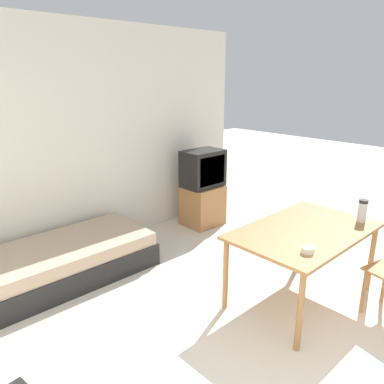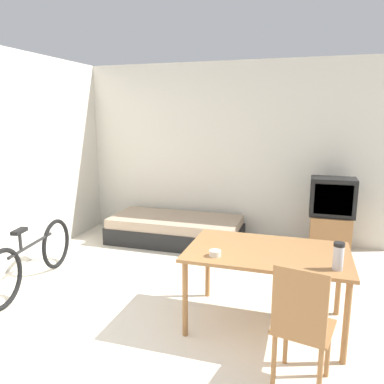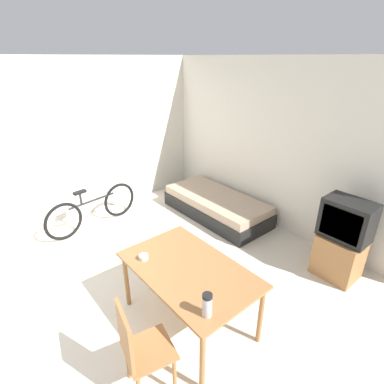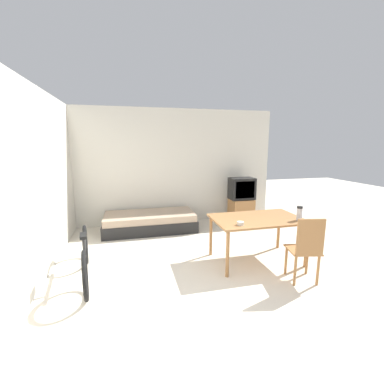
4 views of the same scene
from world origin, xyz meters
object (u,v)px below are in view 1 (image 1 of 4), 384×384
Objects in this scene: daybed at (58,263)px; dining_table at (304,236)px; tv at (203,189)px; mate_bowl at (308,250)px; thermos_flask at (363,210)px.

dining_table reaches higher than daybed.
mate_bowl is (-1.06, -2.28, 0.22)m from tv.
tv is at bearing 87.93° from thermos_flask.
tv is at bearing 72.10° from dining_table.
tv reaches higher than daybed.
tv is 2.52m from mate_bowl.
thermos_flask is (0.57, -0.27, 0.19)m from dining_table.
daybed is 2.52m from dining_table.
tv is at bearing 2.09° from daybed.
thermos_flask reaches higher than mate_bowl.
daybed is 19.64× the size of mate_bowl.
dining_table is 0.66m from thermos_flask.
mate_bowl is at bearing -115.05° from tv.
thermos_flask is (2.13, -2.19, 0.66)m from daybed.
dining_table is 14.04× the size of mate_bowl.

